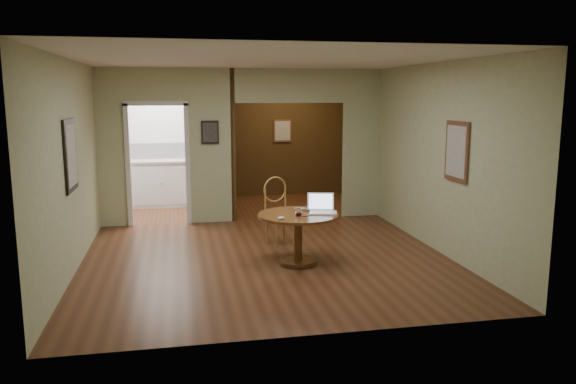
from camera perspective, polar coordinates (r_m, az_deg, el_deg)
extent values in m
plane|color=#492615|center=(7.78, -2.10, -6.92)|extent=(5.00, 5.00, 0.00)
plane|color=white|center=(7.46, -2.23, 13.36)|extent=(5.00, 5.00, 0.00)
plane|color=beige|center=(5.07, 2.31, -0.30)|extent=(5.00, 0.00, 5.00)
plane|color=beige|center=(7.52, -21.33, 2.36)|extent=(0.00, 5.00, 5.00)
plane|color=beige|center=(8.27, 15.24, 3.30)|extent=(0.00, 5.00, 5.00)
cube|color=beige|center=(9.95, -17.45, 4.25)|extent=(0.50, 2.70, 0.04)
cube|color=beige|center=(9.91, -7.90, 4.59)|extent=(0.80, 2.70, 0.04)
cube|color=beige|center=(10.44, 7.40, 4.86)|extent=(0.70, 2.70, 0.04)
plane|color=white|center=(11.89, -12.11, 5.33)|extent=(2.70, 0.00, 2.70)
plane|color=#372310|center=(12.60, -0.59, 5.79)|extent=(2.70, 0.00, 2.70)
cube|color=#372310|center=(11.18, -6.23, 5.22)|extent=(0.08, 2.50, 2.70)
cube|color=black|center=(7.50, -21.25, 3.50)|extent=(0.03, 0.70, 0.90)
cube|color=brown|center=(7.80, 16.79, 3.97)|extent=(0.03, 0.60, 0.80)
cube|color=black|center=(9.87, -7.93, 6.02)|extent=(0.30, 0.03, 0.40)
cube|color=beige|center=(12.57, -0.57, 6.24)|extent=(0.40, 0.03, 0.50)
cube|color=white|center=(11.89, -12.07, 4.12)|extent=(2.00, 0.02, 0.32)
cylinder|color=brown|center=(7.64, 1.04, -7.04)|extent=(0.51, 0.51, 0.05)
cylinder|color=brown|center=(7.56, 1.05, -4.78)|extent=(0.11, 0.11, 0.59)
cylinder|color=brown|center=(7.48, 1.06, -2.37)|extent=(1.08, 1.08, 0.04)
cylinder|color=#AC7D3D|center=(8.46, -0.78, -2.29)|extent=(0.55, 0.55, 0.03)
cylinder|color=#AC7D3D|center=(8.31, -1.16, -4.16)|extent=(0.03, 0.03, 0.46)
cylinder|color=#AC7D3D|center=(8.46, 0.66, -3.90)|extent=(0.03, 0.03, 0.46)
cylinder|color=#AC7D3D|center=(8.57, -2.19, -3.73)|extent=(0.03, 0.03, 0.46)
cylinder|color=#AC7D3D|center=(8.72, -0.40, -3.49)|extent=(0.03, 0.03, 0.46)
cylinder|color=#AC7D3D|center=(8.47, -2.33, -0.94)|extent=(0.03, 0.03, 0.37)
cylinder|color=#AC7D3D|center=(8.64, -0.29, -0.72)|extent=(0.03, 0.03, 0.37)
torus|color=#AC7D3D|center=(8.53, -1.34, 0.27)|extent=(0.38, 0.16, 0.40)
cube|color=white|center=(7.53, 3.61, -2.11)|extent=(0.41, 0.33, 0.02)
cube|color=silver|center=(7.49, 3.67, -2.09)|extent=(0.33, 0.20, 0.00)
cube|color=white|center=(7.64, 3.33, -0.95)|extent=(0.37, 0.15, 0.24)
cube|color=#8590A9|center=(7.64, 3.34, -0.97)|extent=(0.32, 0.12, 0.20)
imported|color=#AEAEB3|center=(7.70, 1.82, -1.79)|extent=(0.34, 0.25, 0.03)
ellipsoid|color=white|center=(7.13, -0.72, -2.67)|extent=(0.12, 0.08, 0.04)
cylinder|color=navy|center=(7.33, 1.89, -2.45)|extent=(0.14, 0.08, 0.01)
cube|color=white|center=(11.69, -11.97, 0.82)|extent=(2.00, 0.55, 0.90)
cube|color=silver|center=(11.63, -12.05, 3.10)|extent=(2.06, 0.60, 0.04)
sphere|color=#B20C0C|center=(11.40, -12.75, 0.82)|extent=(0.03, 0.03, 0.03)
sphere|color=#B20C0C|center=(11.42, -7.72, 0.98)|extent=(0.03, 0.03, 0.03)
ellipsoid|color=beige|center=(11.62, -8.59, 4.15)|extent=(0.41, 0.38, 0.34)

